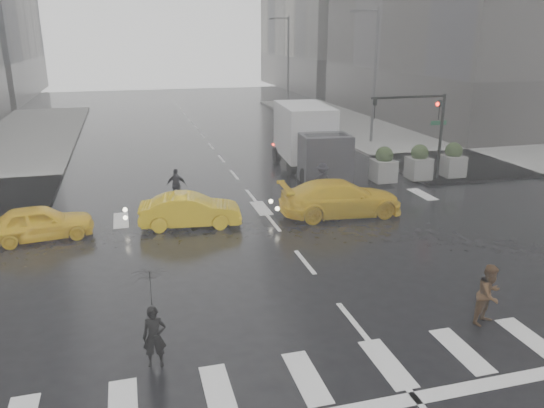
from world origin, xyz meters
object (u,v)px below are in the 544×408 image
object	(u,v)px
taxi_mid	(190,210)
pedestrian_brown	(489,294)
taxi_front	(40,223)
box_truck	(309,138)
traffic_signal_pole	(425,120)

from	to	relation	value
taxi_mid	pedestrian_brown	bearing A→B (deg)	-138.18
taxi_front	box_truck	size ratio (longest dim) A/B	0.56
traffic_signal_pole	box_truck	xyz separation A→B (m)	(-4.89, 3.46, -1.29)
pedestrian_brown	taxi_mid	xyz separation A→B (m)	(-6.69, 9.59, -0.18)
box_truck	taxi_mid	bearing A→B (deg)	-132.16
taxi_front	taxi_mid	xyz separation A→B (m)	(5.61, -0.09, 0.01)
taxi_front	box_truck	xyz separation A→B (m)	(13.00, 6.82, 1.27)
taxi_mid	box_truck	distance (m)	10.20
box_truck	taxi_front	bearing A→B (deg)	-147.53
pedestrian_brown	taxi_mid	world-z (taller)	pedestrian_brown
traffic_signal_pole	pedestrian_brown	distance (m)	14.38
traffic_signal_pole	taxi_front	world-z (taller)	traffic_signal_pole
traffic_signal_pole	taxi_front	size ratio (longest dim) A/B	1.18
taxi_front	taxi_mid	world-z (taller)	taxi_mid
traffic_signal_pole	taxi_mid	size ratio (longest dim) A/B	1.12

